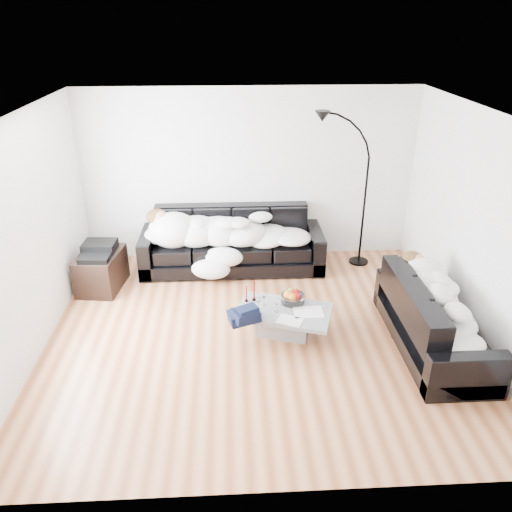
{
  "coord_description": "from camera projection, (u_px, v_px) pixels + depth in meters",
  "views": [
    {
      "loc": [
        -0.29,
        -5.04,
        3.51
      ],
      "look_at": [
        0.0,
        0.3,
        0.9
      ],
      "focal_mm": 35.0,
      "sensor_mm": 36.0,
      "label": 1
    }
  ],
  "objects": [
    {
      "name": "navy_jacket",
      "position": [
        247.0,
        310.0,
        5.63
      ],
      "size": [
        0.44,
        0.4,
        0.19
      ],
      "primitive_type": null,
      "rotation": [
        0.0,
        0.0,
        0.27
      ],
      "color": "black",
      "rests_on": "coffee_table"
    },
    {
      "name": "teal_cushion",
      "position": [
        416.0,
        267.0,
        6.09
      ],
      "size": [
        0.42,
        0.38,
        0.2
      ],
      "primitive_type": "ellipsoid",
      "rotation": [
        0.0,
        0.0,
        0.24
      ],
      "color": "#0A4A43",
      "rests_on": "sofa_right"
    },
    {
      "name": "newspaper_a",
      "position": [
        308.0,
        312.0,
        5.89
      ],
      "size": [
        0.35,
        0.27,
        0.01
      ],
      "primitive_type": "cube",
      "rotation": [
        0.0,
        0.0,
        -0.0
      ],
      "color": "silver",
      "rests_on": "coffee_table"
    },
    {
      "name": "wine_glass_b",
      "position": [
        259.0,
        303.0,
        5.93
      ],
      "size": [
        0.07,
        0.07,
        0.16
      ],
      "primitive_type": "cylinder",
      "rotation": [
        0.0,
        0.0,
        0.03
      ],
      "color": "white",
      "rests_on": "coffee_table"
    },
    {
      "name": "wine_glass_c",
      "position": [
        277.0,
        306.0,
        5.88
      ],
      "size": [
        0.09,
        0.09,
        0.17
      ],
      "primitive_type": "cylinder",
      "rotation": [
        0.0,
        0.0,
        0.26
      ],
      "color": "white",
      "rests_on": "coffee_table"
    },
    {
      "name": "sleeper_right",
      "position": [
        438.0,
        299.0,
        5.59
      ],
      "size": [
        0.71,
        1.67,
        0.41
      ],
      "primitive_type": null,
      "rotation": [
        0.0,
        0.0,
        1.57
      ],
      "color": "white",
      "rests_on": "sofa_right"
    },
    {
      "name": "coffee_table",
      "position": [
        283.0,
        321.0,
        6.01
      ],
      "size": [
        1.25,
        0.95,
        0.32
      ],
      "primitive_type": "cube",
      "rotation": [
        0.0,
        0.0,
        -0.31
      ],
      "color": "#939699",
      "rests_on": "ground"
    },
    {
      "name": "wall_left",
      "position": [
        27.0,
        240.0,
        5.38
      ],
      "size": [
        0.02,
        4.5,
        2.6
      ],
      "primitive_type": "cube",
      "color": "silver",
      "rests_on": "ground"
    },
    {
      "name": "av_cabinet",
      "position": [
        101.0,
        271.0,
        6.98
      ],
      "size": [
        0.63,
        0.83,
        0.53
      ],
      "primitive_type": "cube",
      "rotation": [
        0.0,
        0.0,
        -0.14
      ],
      "color": "black",
      "rests_on": "ground"
    },
    {
      "name": "newspaper_b",
      "position": [
        290.0,
        320.0,
        5.73
      ],
      "size": [
        0.34,
        0.31,
        0.01
      ],
      "primitive_type": "cube",
      "rotation": [
        0.0,
        0.0,
        -0.45
      ],
      "color": "silver",
      "rests_on": "coffee_table"
    },
    {
      "name": "sofa_back",
      "position": [
        232.0,
        241.0,
        7.47
      ],
      "size": [
        2.71,
        0.94,
        0.88
      ],
      "primitive_type": "cube",
      "color": "black",
      "rests_on": "ground"
    },
    {
      "name": "wine_glass_a",
      "position": [
        264.0,
        299.0,
        6.0
      ],
      "size": [
        0.09,
        0.09,
        0.18
      ],
      "primitive_type": "cylinder",
      "rotation": [
        0.0,
        0.0,
        0.16
      ],
      "color": "white",
      "rests_on": "coffee_table"
    },
    {
      "name": "wall_back",
      "position": [
        249.0,
        176.0,
        7.52
      ],
      "size": [
        5.0,
        0.02,
        2.6
      ],
      "primitive_type": "cube",
      "color": "silver",
      "rests_on": "ground"
    },
    {
      "name": "floor_lamp",
      "position": [
        365.0,
        200.0,
        7.36
      ],
      "size": [
        0.78,
        0.43,
        2.04
      ],
      "primitive_type": null,
      "rotation": [
        0.0,
        0.0,
        -0.18
      ],
      "color": "black",
      "rests_on": "ground"
    },
    {
      "name": "ground",
      "position": [
        257.0,
        333.0,
        6.08
      ],
      "size": [
        5.0,
        5.0,
        0.0
      ],
      "primitive_type": "plane",
      "color": "brown",
      "rests_on": "ground"
    },
    {
      "name": "candle_left",
      "position": [
        246.0,
        294.0,
        6.07
      ],
      "size": [
        0.04,
        0.04,
        0.21
      ],
      "primitive_type": "cylinder",
      "rotation": [
        0.0,
        0.0,
        -0.11
      ],
      "color": "maroon",
      "rests_on": "coffee_table"
    },
    {
      "name": "sleeper_back",
      "position": [
        232.0,
        229.0,
        7.33
      ],
      "size": [
        2.29,
        0.79,
        0.46
      ],
      "primitive_type": null,
      "color": "white",
      "rests_on": "sofa_back"
    },
    {
      "name": "candle_right",
      "position": [
        254.0,
        291.0,
        6.09
      ],
      "size": [
        0.06,
        0.06,
        0.27
      ],
      "primitive_type": "cylinder",
      "rotation": [
        0.0,
        0.0,
        0.3
      ],
      "color": "maroon",
      "rests_on": "coffee_table"
    },
    {
      "name": "fruit_bowl",
      "position": [
        293.0,
        296.0,
        6.06
      ],
      "size": [
        0.36,
        0.36,
        0.18
      ],
      "primitive_type": "cylinder",
      "rotation": [
        0.0,
        0.0,
        0.3
      ],
      "color": "white",
      "rests_on": "coffee_table"
    },
    {
      "name": "stereo",
      "position": [
        98.0,
        249.0,
        6.84
      ],
      "size": [
        0.46,
        0.37,
        0.13
      ],
      "primitive_type": "cube",
      "rotation": [
        0.0,
        0.0,
        -0.06
      ],
      "color": "black",
      "rests_on": "av_cabinet"
    },
    {
      "name": "wall_right",
      "position": [
        478.0,
        231.0,
        5.63
      ],
      "size": [
        0.02,
        4.5,
        2.6
      ],
      "primitive_type": "cube",
      "color": "silver",
      "rests_on": "ground"
    },
    {
      "name": "sofa_right",
      "position": [
        435.0,
        316.0,
        5.69
      ],
      "size": [
        0.84,
        1.95,
        0.79
      ],
      "primitive_type": "cube",
      "rotation": [
        0.0,
        0.0,
        1.57
      ],
      "color": "black",
      "rests_on": "ground"
    },
    {
      "name": "shoes",
      "position": [
        407.0,
        331.0,
        6.03
      ],
      "size": [
        0.43,
        0.32,
        0.1
      ],
      "primitive_type": null,
      "rotation": [
        0.0,
        0.0,
        -0.04
      ],
      "color": "#472311",
      "rests_on": "ground"
    },
    {
      "name": "ceiling",
      "position": [
        258.0,
        115.0,
        4.94
      ],
      "size": [
        5.0,
        5.0,
        0.0
      ],
      "primitive_type": "plane",
      "color": "white",
      "rests_on": "ground"
    }
  ]
}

